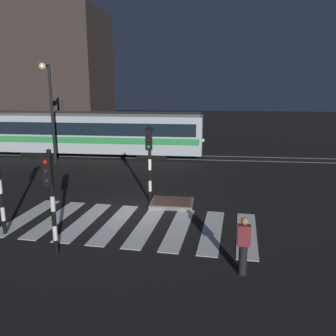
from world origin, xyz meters
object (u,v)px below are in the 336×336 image
traffic_light_kerb_mid_left (50,188)px  tram (95,133)px  traffic_light_median_centre (149,153)px  street_lamp_trackside_left (49,101)px  pedestrian_waiting_at_kerb (243,245)px

traffic_light_kerb_mid_left → tram: (-3.83, 15.91, -0.48)m
traffic_light_median_centre → street_lamp_trackside_left: bearing=137.5°
traffic_light_median_centre → pedestrian_waiting_at_kerb: size_ratio=2.04×
traffic_light_kerb_mid_left → traffic_light_median_centre: traffic_light_median_centre is taller
traffic_light_kerb_mid_left → pedestrian_waiting_at_kerb: 5.94m
traffic_light_median_centre → tram: (-5.92, 10.39, -0.56)m
traffic_light_kerb_mid_left → traffic_light_median_centre: size_ratio=0.97×
street_lamp_trackside_left → tram: street_lamp_trackside_left is taller
pedestrian_waiting_at_kerb → tram: bearing=120.4°
traffic_light_median_centre → street_lamp_trackside_left: street_lamp_trackside_left is taller
traffic_light_median_centre → street_lamp_trackside_left: (-7.79, 7.14, 1.92)m
traffic_light_kerb_mid_left → pedestrian_waiting_at_kerb: size_ratio=1.97×
tram → pedestrian_waiting_at_kerb: 18.99m
tram → pedestrian_waiting_at_kerb: bearing=-59.6°
traffic_light_median_centre → tram: tram is taller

